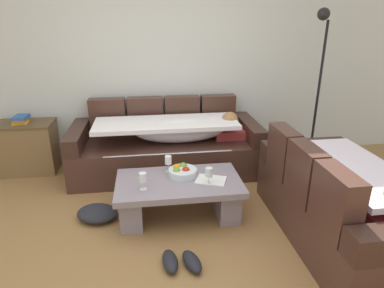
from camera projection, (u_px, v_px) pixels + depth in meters
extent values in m
plane|color=olive|center=(166.00, 254.00, 2.76)|extent=(14.00, 14.00, 0.00)
cube|color=beige|center=(152.00, 58.00, 4.26)|extent=(9.00, 0.10, 2.70)
cube|color=#43281F|center=(167.00, 156.00, 4.18)|extent=(2.30, 0.92, 0.42)
cube|color=#43281F|center=(108.00, 116.00, 4.28)|extent=(0.45, 0.16, 0.46)
cube|color=#43281F|center=(146.00, 115.00, 4.34)|extent=(0.45, 0.16, 0.46)
cube|color=#43281F|center=(182.00, 113.00, 4.40)|extent=(0.45, 0.16, 0.46)
cube|color=#43281F|center=(218.00, 112.00, 4.47)|extent=(0.45, 0.16, 0.46)
cube|color=#352019|center=(77.00, 137.00, 3.93)|extent=(0.18, 0.92, 0.20)
cube|color=#352019|center=(249.00, 129.00, 4.20)|extent=(0.18, 0.92, 0.20)
cube|color=#B23838|center=(229.00, 133.00, 4.18)|extent=(0.36, 0.28, 0.11)
sphere|color=beige|center=(230.00, 122.00, 4.08)|extent=(0.21, 0.21, 0.21)
sphere|color=#9E7042|center=(230.00, 120.00, 4.07)|extent=(0.20, 0.20, 0.20)
ellipsoid|color=white|center=(180.00, 130.00, 4.03)|extent=(1.10, 0.44, 0.28)
cube|color=white|center=(166.00, 123.00, 3.95)|extent=(1.70, 0.60, 0.05)
cube|color=white|center=(169.00, 169.00, 3.76)|extent=(1.44, 0.04, 0.38)
cube|color=#43281F|center=(340.00, 215.00, 2.93)|extent=(0.92, 1.74, 0.42)
cube|color=#43281F|center=(336.00, 202.00, 2.29)|extent=(0.16, 0.43, 0.46)
cube|color=#43281F|center=(305.00, 173.00, 2.72)|extent=(0.16, 0.43, 0.46)
cube|color=#43281F|center=(283.00, 152.00, 3.15)|extent=(0.16, 0.43, 0.46)
cube|color=#352019|center=(304.00, 150.00, 3.54)|extent=(0.92, 0.18, 0.20)
ellipsoid|color=silver|center=(345.00, 174.00, 2.91)|extent=(0.44, 0.82, 0.28)
cube|color=silver|center=(356.00, 168.00, 2.77)|extent=(0.60, 1.27, 0.05)
cube|color=gray|center=(179.00, 183.00, 3.19)|extent=(1.20, 0.68, 0.06)
cube|color=gray|center=(132.00, 204.00, 3.20)|extent=(0.20, 0.54, 0.32)
cube|color=gray|center=(225.00, 197.00, 3.31)|extent=(0.20, 0.54, 0.32)
cylinder|color=silver|center=(183.00, 172.00, 3.26)|extent=(0.28, 0.28, 0.07)
sphere|color=#AB2816|center=(186.00, 171.00, 3.24)|extent=(0.08, 0.08, 0.08)
sphere|color=olive|center=(177.00, 171.00, 3.23)|extent=(0.08, 0.08, 0.08)
sphere|color=#669B39|center=(183.00, 166.00, 3.33)|extent=(0.08, 0.08, 0.08)
sphere|color=orange|center=(177.00, 168.00, 3.30)|extent=(0.08, 0.08, 0.08)
cylinder|color=silver|center=(143.00, 189.00, 3.01)|extent=(0.06, 0.06, 0.01)
cylinder|color=silver|center=(143.00, 185.00, 2.99)|extent=(0.01, 0.01, 0.07)
cylinder|color=silver|center=(143.00, 177.00, 2.97)|extent=(0.07, 0.07, 0.08)
cylinder|color=silver|center=(209.00, 184.00, 3.11)|extent=(0.06, 0.06, 0.01)
cylinder|color=silver|center=(209.00, 180.00, 3.09)|extent=(0.01, 0.01, 0.07)
cylinder|color=silver|center=(209.00, 172.00, 3.06)|extent=(0.07, 0.07, 0.08)
cylinder|color=silver|center=(169.00, 171.00, 3.37)|extent=(0.06, 0.06, 0.01)
cylinder|color=silver|center=(168.00, 167.00, 3.35)|extent=(0.01, 0.01, 0.07)
cylinder|color=silver|center=(168.00, 160.00, 3.32)|extent=(0.07, 0.07, 0.08)
cube|color=white|center=(211.00, 180.00, 3.17)|extent=(0.34, 0.30, 0.01)
cube|color=brown|center=(27.00, 148.00, 4.15)|extent=(0.70, 0.42, 0.62)
cube|color=brown|center=(22.00, 124.00, 4.03)|extent=(0.72, 0.44, 0.02)
cube|color=gold|center=(21.00, 122.00, 4.02)|extent=(0.18, 0.18, 0.03)
cube|color=#B76623|center=(22.00, 120.00, 4.02)|extent=(0.14, 0.22, 0.03)
cube|color=#2D569E|center=(21.00, 117.00, 4.00)|extent=(0.17, 0.22, 0.04)
cylinder|color=black|center=(309.00, 163.00, 4.47)|extent=(0.28, 0.28, 0.02)
cylinder|color=black|center=(318.00, 96.00, 4.14)|extent=(0.03, 0.03, 1.80)
sphere|color=black|center=(324.00, 14.00, 3.69)|extent=(0.14, 0.14, 0.14)
ellipsoid|color=black|center=(170.00, 261.00, 2.61)|extent=(0.15, 0.28, 0.09)
ellipsoid|color=black|center=(192.00, 262.00, 2.61)|extent=(0.19, 0.29, 0.09)
ellipsoid|color=#232328|center=(97.00, 213.00, 3.22)|extent=(0.49, 0.45, 0.12)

